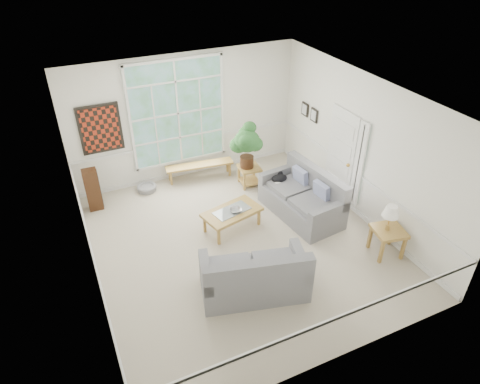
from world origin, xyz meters
name	(u,v)px	position (x,y,z in m)	size (l,w,h in m)	color
floor	(240,242)	(0.00, 0.00, -0.01)	(5.50, 6.00, 0.01)	#B1A691
ceiling	(240,99)	(0.00, 0.00, 3.00)	(5.50, 6.00, 0.02)	white
wall_back	(186,117)	(0.00, 3.00, 1.50)	(5.50, 0.02, 3.00)	white
wall_front	(338,290)	(0.00, -3.00, 1.50)	(5.50, 0.02, 3.00)	white
wall_left	(82,216)	(-2.75, 0.00, 1.50)	(0.02, 6.00, 3.00)	white
wall_right	(363,148)	(2.75, 0.00, 1.50)	(0.02, 6.00, 3.00)	white
window_back	(178,113)	(-0.20, 2.96, 1.65)	(2.30, 0.08, 2.40)	white
entry_door	(340,156)	(2.71, 0.60, 1.05)	(0.08, 0.90, 2.10)	white
door_sidelight	(359,165)	(2.71, -0.03, 1.15)	(0.08, 0.26, 1.90)	white
wall_art	(100,129)	(-1.95, 2.95, 1.60)	(0.90, 0.06, 1.10)	#581C0F
wall_frame_near	(314,115)	(2.71, 1.75, 1.55)	(0.04, 0.26, 0.32)	black
wall_frame_far	(305,109)	(2.71, 2.15, 1.55)	(0.04, 0.26, 0.32)	black
loveseat_right	(302,194)	(1.60, 0.32, 0.51)	(0.97, 1.87, 1.01)	slate
loveseat_front	(254,269)	(-0.32, -1.27, 0.48)	(1.79, 0.93, 0.97)	slate
coffee_table	(232,220)	(0.05, 0.48, 0.22)	(1.18, 0.64, 0.44)	#A47D3B
pewter_bowl	(236,210)	(0.11, 0.43, 0.48)	(0.29, 0.29, 0.07)	#949499
window_bench	(200,171)	(0.14, 2.65, 0.19)	(1.64, 0.32, 0.38)	#A47D3B
end_table	(249,176)	(1.11, 1.87, 0.24)	(0.49, 0.49, 0.49)	#A47D3B
houseplant	(247,146)	(1.06, 1.90, 1.04)	(0.64, 0.64, 1.10)	#255725
side_table	(387,241)	(2.40, -1.46, 0.28)	(0.56, 0.56, 0.57)	#A47D3B
table_lamp	(390,218)	(2.37, -1.43, 0.83)	(0.31, 0.31, 0.53)	silver
pet_bed	(147,188)	(-1.20, 2.65, 0.07)	(0.46, 0.46, 0.14)	gray
floor_speaker	(93,190)	(-2.40, 2.40, 0.49)	(0.30, 0.24, 0.98)	#371E0F
cat	(279,178)	(1.41, 0.96, 0.60)	(0.37, 0.26, 0.17)	black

